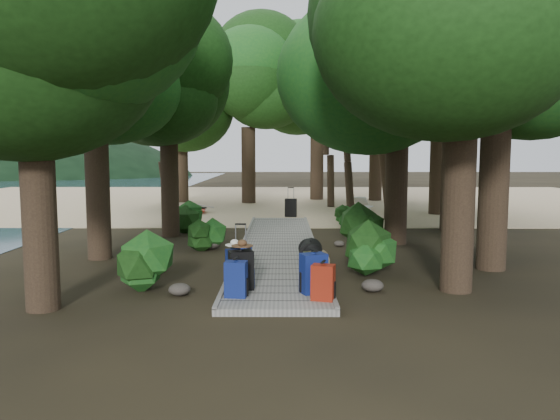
# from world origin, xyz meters

# --- Properties ---
(ground) EXTENTS (120.00, 120.00, 0.00)m
(ground) POSITION_xyz_m (0.00, 0.00, 0.00)
(ground) COLOR #2F2717
(ground) RESTS_ON ground
(sand_beach) EXTENTS (40.00, 22.00, 0.02)m
(sand_beach) POSITION_xyz_m (0.00, 16.00, 0.01)
(sand_beach) COLOR #CEB38B
(sand_beach) RESTS_ON ground
(boardwalk) EXTENTS (2.00, 12.00, 0.12)m
(boardwalk) POSITION_xyz_m (0.00, 1.00, 0.06)
(boardwalk) COLOR gray
(boardwalk) RESTS_ON ground
(backpack_left_a) EXTENTS (0.39, 0.30, 0.68)m
(backpack_left_a) POSITION_xyz_m (-0.68, -4.25, 0.46)
(backpack_left_a) COLOR navy
(backpack_left_a) RESTS_ON boardwalk
(backpack_left_b) EXTENTS (0.48, 0.40, 0.78)m
(backpack_left_b) POSITION_xyz_m (-0.64, -3.74, 0.51)
(backpack_left_b) COLOR black
(backpack_left_b) RESTS_ON boardwalk
(backpack_left_c) EXTENTS (0.47, 0.40, 0.73)m
(backpack_left_c) POSITION_xyz_m (-0.73, -3.36, 0.48)
(backpack_left_c) COLOR navy
(backpack_left_c) RESTS_ON boardwalk
(backpack_left_d) EXTENTS (0.39, 0.30, 0.54)m
(backpack_left_d) POSITION_xyz_m (-0.72, -2.03, 0.39)
(backpack_left_d) COLOR navy
(backpack_left_d) RESTS_ON boardwalk
(backpack_right_a) EXTENTS (0.43, 0.35, 0.66)m
(backpack_right_a) POSITION_xyz_m (0.77, -4.44, 0.45)
(backpack_right_a) COLOR maroon
(backpack_right_a) RESTS_ON boardwalk
(backpack_right_b) EXTENTS (0.50, 0.43, 0.77)m
(backpack_right_b) POSITION_xyz_m (0.64, -3.98, 0.50)
(backpack_right_b) COLOR navy
(backpack_right_b) RESTS_ON boardwalk
(backpack_right_c) EXTENTS (0.36, 0.27, 0.59)m
(backpack_right_c) POSITION_xyz_m (0.65, -3.29, 0.42)
(backpack_right_c) COLOR navy
(backpack_right_c) RESTS_ON boardwalk
(backpack_right_d) EXTENTS (0.35, 0.25, 0.52)m
(backpack_right_d) POSITION_xyz_m (0.68, -2.67, 0.38)
(backpack_right_d) COLOR #343617
(backpack_right_d) RESTS_ON boardwalk
(duffel_right_khaki) EXTENTS (0.58, 0.66, 0.37)m
(duffel_right_khaki) POSITION_xyz_m (0.80, -1.97, 0.30)
(duffel_right_khaki) COLOR olive
(duffel_right_khaki) RESTS_ON boardwalk
(duffel_right_black) EXTENTS (0.55, 0.82, 0.49)m
(duffel_right_black) POSITION_xyz_m (0.73, -1.31, 0.36)
(duffel_right_black) COLOR black
(duffel_right_black) RESTS_ON boardwalk
(suitcase_on_boardwalk) EXTENTS (0.40, 0.24, 0.60)m
(suitcase_on_boardwalk) POSITION_xyz_m (-0.71, -2.74, 0.42)
(suitcase_on_boardwalk) COLOR black
(suitcase_on_boardwalk) RESTS_ON boardwalk
(lone_suitcase_on_sand) EXTENTS (0.48, 0.31, 0.72)m
(lone_suitcase_on_sand) POSITION_xyz_m (0.44, 8.23, 0.38)
(lone_suitcase_on_sand) COLOR black
(lone_suitcase_on_sand) RESTS_ON sand_beach
(hat_brown) EXTENTS (0.39, 0.39, 0.12)m
(hat_brown) POSITION_xyz_m (-0.62, -3.69, 0.95)
(hat_brown) COLOR #51351E
(hat_brown) RESTS_ON backpack_left_b
(hat_white) EXTENTS (0.35, 0.35, 0.12)m
(hat_white) POSITION_xyz_m (-0.78, -3.33, 0.91)
(hat_white) COLOR silver
(hat_white) RESTS_ON backpack_left_c
(kayak) EXTENTS (1.16, 2.98, 0.29)m
(kayak) POSITION_xyz_m (-3.32, 9.76, 0.17)
(kayak) COLOR #9F220D
(kayak) RESTS_ON sand_beach
(sun_lounger) EXTENTS (1.29, 1.88, 0.58)m
(sun_lounger) POSITION_xyz_m (3.64, 10.36, 0.31)
(sun_lounger) COLOR silver
(sun_lounger) RESTS_ON sand_beach
(tree_right_a) EXTENTS (5.01, 5.01, 8.35)m
(tree_right_a) POSITION_xyz_m (3.32, -3.36, 4.17)
(tree_right_a) COLOR black
(tree_right_a) RESTS_ON ground
(tree_right_b) EXTENTS (5.05, 5.05, 9.02)m
(tree_right_b) POSITION_xyz_m (4.69, -1.46, 4.51)
(tree_right_b) COLOR black
(tree_right_b) RESTS_ON ground
(tree_right_c) EXTENTS (5.06, 5.06, 8.77)m
(tree_right_c) POSITION_xyz_m (3.29, 1.95, 4.38)
(tree_right_c) COLOR black
(tree_right_c) RESTS_ON ground
(tree_right_d) EXTENTS (6.59, 6.59, 12.09)m
(tree_right_d) POSITION_xyz_m (5.71, 4.52, 6.04)
(tree_right_d) COLOR black
(tree_right_d) RESTS_ON ground
(tree_right_e) EXTENTS (5.40, 5.40, 9.71)m
(tree_right_e) POSITION_xyz_m (4.29, 7.20, 4.86)
(tree_right_e) COLOR black
(tree_right_e) RESTS_ON ground
(tree_right_f) EXTENTS (6.00, 6.00, 10.72)m
(tree_right_f) POSITION_xyz_m (6.58, 9.31, 5.36)
(tree_right_f) COLOR black
(tree_right_f) RESTS_ON ground
(tree_left_a) EXTENTS (4.66, 4.66, 7.77)m
(tree_left_a) POSITION_xyz_m (-3.81, -4.60, 3.88)
(tree_left_a) COLOR black
(tree_left_a) RESTS_ON ground
(tree_left_b) EXTENTS (4.46, 4.46, 8.03)m
(tree_left_b) POSITION_xyz_m (-4.31, -0.30, 4.02)
(tree_left_b) COLOR black
(tree_left_b) RESTS_ON ground
(tree_left_c) EXTENTS (4.45, 4.45, 7.74)m
(tree_left_c) POSITION_xyz_m (-3.32, 3.28, 3.87)
(tree_left_c) COLOR black
(tree_left_c) RESTS_ON ground
(tree_back_a) EXTENTS (5.82, 5.82, 10.08)m
(tree_back_a) POSITION_xyz_m (-1.60, 14.33, 5.04)
(tree_back_a) COLOR black
(tree_back_a) RESTS_ON ground
(tree_back_b) EXTENTS (5.73, 5.73, 10.23)m
(tree_back_b) POSITION_xyz_m (1.98, 16.41, 5.11)
(tree_back_b) COLOR black
(tree_back_b) RESTS_ON ground
(tree_back_c) EXTENTS (5.45, 5.45, 9.82)m
(tree_back_c) POSITION_xyz_m (5.08, 15.85, 4.91)
(tree_back_c) COLOR black
(tree_back_c) RESTS_ON ground
(tree_back_d) EXTENTS (5.32, 5.32, 8.86)m
(tree_back_d) POSITION_xyz_m (-5.05, 14.78, 4.43)
(tree_back_d) COLOR black
(tree_back_d) RESTS_ON ground
(palm_right_a) EXTENTS (3.91, 3.91, 6.66)m
(palm_right_a) POSITION_xyz_m (2.73, 6.54, 3.33)
(palm_right_a) COLOR #164212
(palm_right_a) RESTS_ON ground
(palm_right_b) EXTENTS (4.68, 4.68, 9.03)m
(palm_right_b) POSITION_xyz_m (4.66, 10.33, 4.52)
(palm_right_b) COLOR #164212
(palm_right_b) RESTS_ON ground
(palm_right_c) EXTENTS (4.62, 4.62, 7.35)m
(palm_right_c) POSITION_xyz_m (2.65, 12.48, 3.67)
(palm_right_c) COLOR #164212
(palm_right_c) RESTS_ON ground
(palm_left_a) EXTENTS (4.25, 4.25, 6.76)m
(palm_left_a) POSITION_xyz_m (-4.21, 6.34, 3.38)
(palm_left_a) COLOR #164212
(palm_left_a) RESTS_ON ground
(rock_left_a) EXTENTS (0.40, 0.36, 0.22)m
(rock_left_a) POSITION_xyz_m (-1.75, -3.71, 0.11)
(rock_left_a) COLOR #4C473F
(rock_left_a) RESTS_ON ground
(rock_left_b) EXTENTS (0.40, 0.36, 0.22)m
(rock_left_b) POSITION_xyz_m (-2.59, -1.82, 0.11)
(rock_left_b) COLOR #4C473F
(rock_left_b) RESTS_ON ground
(rock_left_c) EXTENTS (0.60, 0.54, 0.33)m
(rock_left_c) POSITION_xyz_m (-1.83, 0.97, 0.16)
(rock_left_c) COLOR #4C473F
(rock_left_c) RESTS_ON ground
(rock_left_d) EXTENTS (0.30, 0.27, 0.17)m
(rock_left_d) POSITION_xyz_m (-2.54, 2.98, 0.08)
(rock_left_d) COLOR #4C473F
(rock_left_d) RESTS_ON ground
(rock_right_a) EXTENTS (0.41, 0.37, 0.23)m
(rock_right_a) POSITION_xyz_m (1.76, -3.42, 0.11)
(rock_right_a) COLOR #4C473F
(rock_right_a) RESTS_ON ground
(rock_right_b) EXTENTS (0.47, 0.42, 0.26)m
(rock_right_b) POSITION_xyz_m (2.38, -0.75, 0.13)
(rock_right_b) COLOR #4C473F
(rock_right_b) RESTS_ON ground
(rock_right_c) EXTENTS (0.29, 0.26, 0.16)m
(rock_right_c) POSITION_xyz_m (1.66, 1.44, 0.08)
(rock_right_c) COLOR #4C473F
(rock_right_c) RESTS_ON ground
(shrub_left_a) EXTENTS (1.14, 1.14, 1.02)m
(shrub_left_a) POSITION_xyz_m (-2.60, -3.46, 0.51)
(shrub_left_a) COLOR #164A1A
(shrub_left_a) RESTS_ON ground
(shrub_left_b) EXTENTS (0.88, 0.88, 0.79)m
(shrub_left_b) POSITION_xyz_m (-1.93, 0.82, 0.40)
(shrub_left_b) COLOR #164A1A
(shrub_left_b) RESTS_ON ground
(shrub_left_c) EXTENTS (1.14, 1.14, 1.03)m
(shrub_left_c) POSITION_xyz_m (-2.80, 4.19, 0.51)
(shrub_left_c) COLOR #164A1A
(shrub_left_c) RESTS_ON ground
(shrub_right_a) EXTENTS (1.11, 1.11, 1.00)m
(shrub_right_a) POSITION_xyz_m (1.85, -2.16, 0.50)
(shrub_right_a) COLOR #164A1A
(shrub_right_a) RESTS_ON ground
(shrub_right_b) EXTENTS (1.22, 1.22, 1.10)m
(shrub_right_b) POSITION_xyz_m (2.31, 2.20, 0.55)
(shrub_right_b) COLOR #164A1A
(shrub_right_b) RESTS_ON ground
(shrub_right_c) EXTENTS (0.81, 0.81, 0.73)m
(shrub_right_c) POSITION_xyz_m (2.26, 5.22, 0.37)
(shrub_right_c) COLOR #164A1A
(shrub_right_c) RESTS_ON ground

